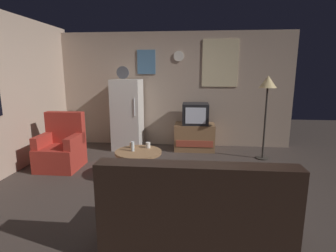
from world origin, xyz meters
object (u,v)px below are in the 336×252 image
mug_ceramic_tan (132,145)px  armchair (61,149)px  couch (195,217)px  fridge (128,114)px  tv_stand (195,137)px  crt_tv (195,114)px  coffee_table (139,165)px  wine_glass (133,146)px  mug_ceramic_white (148,145)px  standing_lamp (268,88)px

mug_ceramic_tan → armchair: size_ratio=0.09×
armchair → couch: armchair is taller
fridge → armchair: 1.60m
tv_stand → fridge: bearing=-179.2°
crt_tv → coffee_table: (-0.88, -1.69, -0.56)m
mug_ceramic_tan → fridge: bearing=106.4°
crt_tv → fridge: bearing=-179.2°
wine_glass → couch: (0.96, -1.56, -0.22)m
wine_glass → mug_ceramic_tan: 0.17m
coffee_table → mug_ceramic_white: size_ratio=8.00×
standing_lamp → mug_ceramic_white: bearing=-153.9°
mug_ceramic_white → mug_ceramic_tan: size_ratio=1.00×
couch → wine_glass: bearing=121.6°
tv_stand → armchair: 2.67m
mug_ceramic_white → armchair: 1.59m
fridge → wine_glass: fridge is taller
fridge → crt_tv: 1.46m
standing_lamp → coffee_table: bearing=-151.1°
mug_ceramic_white → mug_ceramic_tan: (-0.25, -0.03, 0.00)m
tv_stand → standing_lamp: standing_lamp is taller
tv_stand → mug_ceramic_white: size_ratio=9.33×
wine_glass → couch: size_ratio=0.09×
fridge → mug_ceramic_tan: bearing=-73.6°
coffee_table → armchair: size_ratio=0.75×
fridge → couch: bearing=-65.8°
fridge → mug_ceramic_white: 1.66m
standing_lamp → mug_ceramic_white: standing_lamp is taller
standing_lamp → wine_glass: 2.71m
standing_lamp → mug_ceramic_white: (-2.08, -1.02, -0.85)m
tv_stand → mug_ceramic_tan: bearing=-123.3°
crt_tv → coffee_table: size_ratio=0.75×
standing_lamp → couch: (-1.32, -2.78, -1.05)m
couch → armchair: bearing=139.9°
armchair → couch: size_ratio=0.56×
coffee_table → armchair: armchair is taller
fridge → standing_lamp: size_ratio=1.11×
standing_lamp → couch: standing_lamp is taller
mug_ceramic_white → mug_ceramic_tan: 0.25m
armchair → mug_ceramic_white: bearing=-7.3°
fridge → mug_ceramic_white: (0.70, -1.48, -0.25)m
mug_ceramic_tan → tv_stand: bearing=56.7°
crt_tv → mug_ceramic_tan: 1.86m
crt_tv → wine_glass: bearing=-119.7°
tv_stand → coffee_table: bearing=-117.2°
fridge → couch: 3.58m
mug_ceramic_white → tv_stand: bearing=63.3°
fridge → crt_tv: fridge is taller
tv_stand → coffee_table: size_ratio=1.17×
fridge → coffee_table: fridge is taller
coffee_table → wine_glass: size_ratio=4.80×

